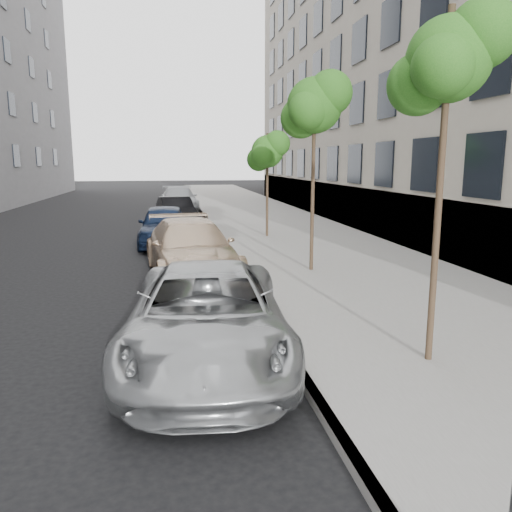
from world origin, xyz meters
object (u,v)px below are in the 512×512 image
object	(u,v)px
tree_near	(450,61)
tree_mid	(315,105)
suv	(191,249)
minivan	(207,316)
sedan_black	(176,211)
tree_far	(268,151)
sedan_rear	(179,199)
sedan_blue	(164,225)

from	to	relation	value
tree_near	tree_mid	distance (m)	6.50
suv	minivan	bearing A→B (deg)	-96.39
tree_mid	sedan_black	distance (m)	12.86
tree_near	suv	bearing A→B (deg)	116.23
tree_mid	tree_far	distance (m)	6.59
tree_mid	minivan	size ratio (longest dim) A/B	1.00
tree_mid	tree_near	bearing A→B (deg)	-90.00
minivan	tree_far	bearing A→B (deg)	79.62
sedan_black	tree_near	bearing A→B (deg)	-87.32
minivan	tree_near	bearing A→B (deg)	-9.45
tree_mid	suv	world-z (taller)	tree_mid
sedan_black	sedan_rear	world-z (taller)	sedan_rear
suv	sedan_blue	bearing A→B (deg)	91.67
tree_near	suv	xyz separation A→B (m)	(-3.33, 6.75, -3.69)
minivan	suv	size ratio (longest dim) A/B	0.99
minivan	sedan_blue	xyz separation A→B (m)	(-0.78, 11.38, 0.02)
tree_near	tree_far	distance (m)	13.04
tree_near	sedan_blue	xyz separation A→B (m)	(-4.10, 12.23, -3.70)
sedan_blue	suv	bearing A→B (deg)	-80.58
tree_far	sedan_rear	size ratio (longest dim) A/B	0.77
tree_mid	minivan	xyz separation A→B (m)	(-3.33, -5.65, -3.82)
suv	sedan_blue	distance (m)	5.53
tree_far	suv	size ratio (longest dim) A/B	0.78
tree_near	tree_far	xyz separation A→B (m)	(0.00, 13.00, -0.97)
tree_near	sedan_rear	world-z (taller)	tree_near
tree_near	minivan	xyz separation A→B (m)	(-3.33, 0.85, -3.72)
tree_far	sedan_rear	bearing A→B (deg)	105.57
sedan_blue	sedan_black	bearing A→B (deg)	86.50
minivan	sedan_blue	size ratio (longest dim) A/B	1.19
tree_far	sedan_black	world-z (taller)	tree_far
tree_mid	sedan_blue	size ratio (longest dim) A/B	1.19
tree_far	sedan_blue	bearing A→B (deg)	-169.40
minivan	sedan_black	distance (m)	17.38
suv	sedan_blue	size ratio (longest dim) A/B	1.20
suv	sedan_blue	xyz separation A→B (m)	(-0.78, 5.48, -0.01)
tree_far	tree_mid	bearing A→B (deg)	-90.00
tree_far	suv	xyz separation A→B (m)	(-3.33, -6.25, -2.72)
tree_near	sedan_black	world-z (taller)	tree_near
tree_mid	sedan_black	size ratio (longest dim) A/B	1.26
tree_far	sedan_blue	xyz separation A→B (m)	(-4.10, -0.77, -2.73)
tree_far	sedan_rear	world-z (taller)	tree_far
tree_near	suv	size ratio (longest dim) A/B	0.96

